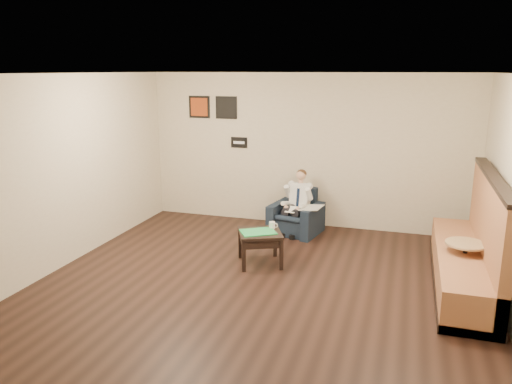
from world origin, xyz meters
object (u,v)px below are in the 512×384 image
(armchair, at_px, (296,212))
(side_table, at_px, (260,248))
(cafe_table, at_px, (464,266))
(smartphone, at_px, (262,228))
(coffee_mug, at_px, (272,225))
(banquette, at_px, (465,232))
(green_folder, at_px, (258,232))
(seated_man, at_px, (294,205))

(armchair, bearing_deg, side_table, -85.74)
(cafe_table, bearing_deg, armchair, 148.25)
(smartphone, height_order, cafe_table, cafe_table)
(side_table, distance_m, coffee_mug, 0.39)
(banquette, bearing_deg, cafe_table, -86.73)
(green_folder, xyz_separation_m, coffee_mug, (0.15, 0.24, 0.05))
(seated_man, distance_m, banquette, 3.02)
(cafe_table, bearing_deg, banquette, 93.27)
(green_folder, bearing_deg, coffee_mug, 58.11)
(cafe_table, bearing_deg, green_folder, 179.68)
(armchair, relative_size, smartphone, 5.18)
(side_table, height_order, coffee_mug, coffee_mug)
(side_table, xyz_separation_m, coffee_mug, (0.13, 0.20, 0.30))
(coffee_mug, bearing_deg, armchair, 87.50)
(side_table, height_order, green_folder, green_folder)
(armchair, xyz_separation_m, seated_man, (-0.02, -0.10, 0.14))
(smartphone, bearing_deg, cafe_table, -19.14)
(seated_man, height_order, smartphone, seated_man)
(seated_man, distance_m, green_folder, 1.53)
(side_table, distance_m, cafe_table, 2.83)
(side_table, relative_size, green_folder, 1.22)
(armchair, height_order, seated_man, seated_man)
(smartphone, relative_size, cafe_table, 0.24)
(coffee_mug, distance_m, banquette, 2.71)
(banquette, bearing_deg, coffee_mug, 177.11)
(coffee_mug, height_order, cafe_table, cafe_table)
(seated_man, bearing_deg, side_table, -85.44)
(coffee_mug, bearing_deg, smartphone, -172.68)
(banquette, bearing_deg, side_table, -178.61)
(seated_man, relative_size, cafe_table, 1.66)
(seated_man, relative_size, smartphone, 6.87)
(smartphone, distance_m, cafe_table, 2.87)
(coffee_mug, bearing_deg, side_table, -121.89)
(armchair, bearing_deg, smartphone, -87.54)
(side_table, relative_size, coffee_mug, 5.79)
(armchair, distance_m, green_folder, 1.64)
(seated_man, relative_size, banquette, 0.37)
(coffee_mug, bearing_deg, banquette, -2.89)
(smartphone, xyz_separation_m, cafe_table, (2.85, -0.24, -0.18))
(armchair, height_order, smartphone, armchair)
(side_table, xyz_separation_m, green_folder, (-0.02, -0.03, 0.26))
(armchair, distance_m, smartphone, 1.42)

